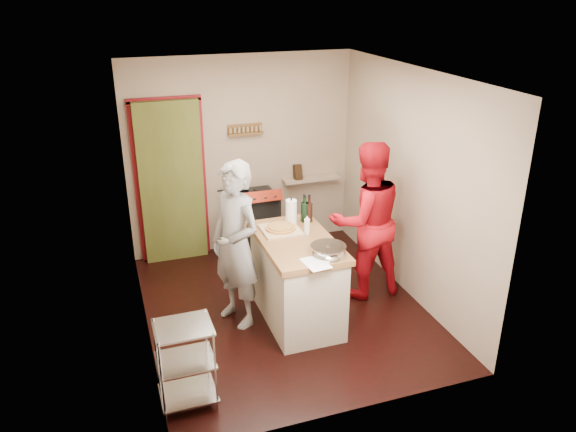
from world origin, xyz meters
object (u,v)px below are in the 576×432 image
object	(u,v)px
stove	(253,223)
island	(297,278)
person_red	(366,220)
person_stripe	(236,245)
wire_shelving	(186,361)

from	to	relation	value
stove	island	distance (m)	1.67
person_red	stove	bearing A→B (deg)	-56.55
island	person_stripe	bearing A→B (deg)	164.05
wire_shelving	person_stripe	xyz separation A→B (m)	(0.74, 1.13, 0.46)
person_stripe	person_red	xyz separation A→B (m)	(1.54, 0.11, 0.02)
island	person_stripe	size ratio (longest dim) A/B	0.75
person_red	wire_shelving	bearing A→B (deg)	27.46
wire_shelving	person_stripe	distance (m)	1.43
stove	person_red	distance (m)	1.74
island	person_red	size ratio (longest dim) A/B	0.74
wire_shelving	stove	bearing A→B (deg)	63.15
stove	person_red	xyz separation A→B (m)	(0.95, -1.37, 0.47)
wire_shelving	person_red	xyz separation A→B (m)	(2.28, 1.25, 0.48)
island	wire_shelving	bearing A→B (deg)	-144.61
stove	person_stripe	xyz separation A→B (m)	(-0.59, -1.49, 0.45)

